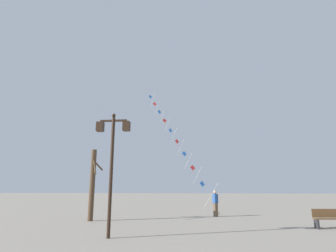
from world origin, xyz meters
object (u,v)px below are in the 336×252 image
bare_tree (93,183)px  kite_flyer (215,203)px  park_bench (331,219)px  twin_lantern_lamp_post (112,149)px  kite_train (173,135)px

bare_tree → kite_flyer: bearing=23.1°
bare_tree → park_bench: bearing=-8.3°
twin_lantern_lamp_post → park_bench: twin_lantern_lamp_post is taller
kite_train → park_bench: size_ratio=8.34×
kite_train → kite_flyer: 10.64m
kite_train → park_bench: kite_train is taller
twin_lantern_lamp_post → kite_train: kite_train is taller
twin_lantern_lamp_post → park_bench: (9.76, 3.53, -2.97)m
kite_flyer → park_bench: (5.09, -5.03, -0.45)m
kite_train → bare_tree: bearing=-109.8°
kite_flyer → park_bench: 7.17m
bare_tree → twin_lantern_lamp_post: bearing=-62.4°
twin_lantern_lamp_post → park_bench: 10.79m
kite_train → bare_tree: size_ratio=3.25×
twin_lantern_lamp_post → bare_tree: 6.18m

